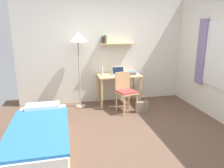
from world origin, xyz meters
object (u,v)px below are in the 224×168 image
at_px(laptop, 118,73).
at_px(water_bottle, 102,71).
at_px(desk, 119,80).
at_px(standing_lamp, 78,41).
at_px(book_stack, 132,73).
at_px(handbag, 142,106).
at_px(desk_chair, 125,90).
at_px(bed, 40,139).

relative_size(laptop, water_bottle, 1.42).
height_order(desk, standing_lamp, standing_lamp).
distance_m(book_stack, handbag, 0.95).
distance_m(standing_lamp, water_bottle, 0.91).
height_order(desk, handbag, desk).
bearing_deg(standing_lamp, desk, 1.48).
distance_m(desk, standing_lamp, 1.38).
relative_size(water_bottle, handbag, 0.56).
relative_size(desk_chair, standing_lamp, 0.51).
bearing_deg(laptop, desk_chair, -86.08).
distance_m(desk, desk_chair, 0.53).
distance_m(standing_lamp, handbag, 2.09).
distance_m(desk, book_stack, 0.39).
bearing_deg(laptop, water_bottle, 179.94).
bearing_deg(bed, standing_lamp, 67.72).
xyz_separation_m(standing_lamp, laptop, (0.96, 0.03, -0.79)).
height_order(standing_lamp, book_stack, standing_lamp).
bearing_deg(laptop, book_stack, 1.73).
relative_size(desk_chair, water_bottle, 4.04).
distance_m(standing_lamp, laptop, 1.24).
distance_m(desk, handbag, 0.91).
bearing_deg(bed, desk, 47.51).
xyz_separation_m(standing_lamp, water_bottle, (0.55, 0.03, -0.73)).
xyz_separation_m(laptop, book_stack, (0.36, 0.01, -0.02)).
height_order(bed, desk, desk).
distance_m(bed, desk, 2.61).
bearing_deg(handbag, bed, -150.04).
relative_size(bed, desk, 1.78).
height_order(desk_chair, water_bottle, water_bottle).
bearing_deg(water_bottle, book_stack, 0.78).
bearing_deg(water_bottle, laptop, -0.06).
bearing_deg(book_stack, desk_chair, -121.58).
height_order(desk, desk_chair, desk_chair).
bearing_deg(standing_lamp, laptop, 1.53).
bearing_deg(handbag, book_stack, 92.64).
xyz_separation_m(desk_chair, book_stack, (0.33, 0.53, 0.28)).
bearing_deg(water_bottle, desk, -0.12).
height_order(desk, water_bottle, water_bottle).
xyz_separation_m(bed, desk, (1.74, 1.90, 0.37)).
distance_m(laptop, water_bottle, 0.41).
bearing_deg(handbag, laptop, 119.99).
distance_m(desk_chair, handbag, 0.54).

